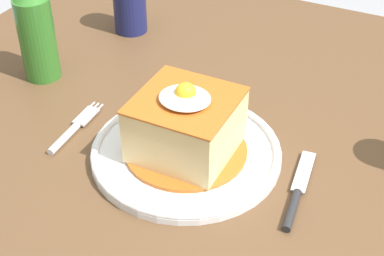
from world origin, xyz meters
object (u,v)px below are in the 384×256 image
(fork, at_px, (71,131))
(soda_can, at_px, (130,2))
(knife, at_px, (296,198))
(main_plate, at_px, (186,152))
(beer_bottle_green, at_px, (35,26))

(fork, height_order, soda_can, soda_can)
(soda_can, bearing_deg, knife, -35.76)
(knife, distance_m, soda_can, 0.57)
(main_plate, xyz_separation_m, knife, (0.18, -0.02, -0.00))
(beer_bottle_green, bearing_deg, soda_can, 76.94)
(knife, height_order, soda_can, soda_can)
(knife, relative_size, beer_bottle_green, 0.62)
(knife, bearing_deg, main_plate, 173.60)
(main_plate, height_order, soda_can, soda_can)
(knife, bearing_deg, fork, -178.30)
(main_plate, height_order, fork, main_plate)
(soda_can, relative_size, beer_bottle_green, 0.47)
(fork, relative_size, knife, 0.85)
(main_plate, distance_m, fork, 0.19)
(main_plate, distance_m, knife, 0.18)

